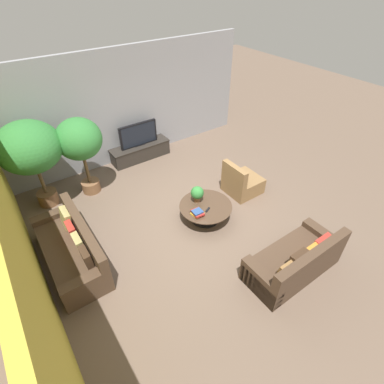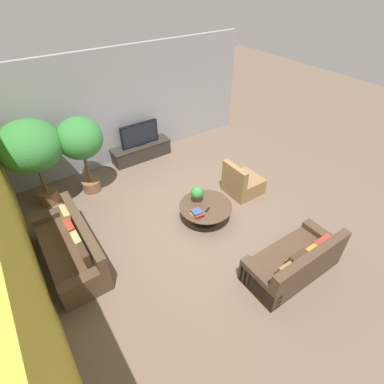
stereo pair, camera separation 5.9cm
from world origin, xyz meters
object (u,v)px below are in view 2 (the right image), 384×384
Objects in this scene: potted_plant_tabletop at (197,193)px; television at (139,134)px; media_console at (141,151)px; potted_palm_corner at (80,141)px; coffee_table at (205,210)px; couch_near_entry at (294,262)px; armchair_wicker at (242,183)px; potted_palm_tall at (30,148)px; couch_by_wall at (72,249)px.

television is at bearing 88.68° from potted_plant_tabletop.
potted_palm_corner is (-1.73, -0.66, 1.15)m from media_console.
potted_palm_corner reaches higher than media_console.
media_console is 1.48× the size of coffee_table.
coffee_table is 0.60× the size of potted_palm_corner.
couch_near_entry is 2.41m from potted_plant_tabletop.
television is 3.18m from armchair_wicker.
media_console is 4.52× the size of potted_plant_tabletop.
couch_near_entry is 4.85× the size of potted_plant_tabletop.
media_console is 0.82× the size of potted_palm_tall.
armchair_wicker reaches higher than couch_by_wall.
couch_by_wall is 1.03× the size of potted_palm_tall.
television is (-0.00, -0.00, 0.53)m from media_console.
media_console is 3.81m from couch_by_wall.
armchair_wicker is at bearing 86.47° from couch_by_wall.
potted_palm_tall is 5.49× the size of potted_plant_tabletop.
potted_palm_corner is at bearing 151.46° from couch_by_wall.
couch_near_entry is (0.46, -5.22, 0.06)m from media_console.
coffee_table is (-0.01, -3.13, 0.04)m from media_console.
potted_palm_tall reaches higher than couch_by_wall.
couch_near_entry is (0.46, -5.22, -0.47)m from television.
potted_plant_tabletop is (-0.53, 2.33, 0.31)m from couch_near_entry.
media_console is 5.24m from couch_near_entry.
potted_palm_tall is at bearing -168.82° from media_console.
potted_plant_tabletop is at bearing -41.41° from potted_palm_tall.
couch_by_wall is at bearing 169.30° from coffee_table.
potted_plant_tabletop is (-0.07, -2.89, -0.16)m from television.
television is 2.87m from potted_palm_tall.
potted_palm_corner is at bearing 54.17° from armchair_wicker.
potted_palm_tall is at bearing 60.21° from armchair_wicker.
media_console is at bearing 20.84° from potted_palm_corner.
potted_palm_corner is (-2.19, 4.56, 1.10)m from couch_near_entry.
armchair_wicker is at bearing 11.68° from coffee_table.
armchair_wicker is 3.91m from potted_palm_corner.
armchair_wicker is at bearing -109.85° from couch_near_entry.
couch_near_entry reaches higher than coffee_table.
potted_palm_corner is at bearing -6.75° from potted_palm_tall.
couch_near_entry is 0.88× the size of potted_palm_tall.
media_console is at bearing 88.68° from potted_plant_tabletop.
potted_plant_tabletop is (2.66, -2.35, -0.88)m from potted_palm_tall.
potted_palm_corner is at bearing 126.69° from potted_plant_tabletop.
potted_plant_tabletop is at bearing 83.96° from couch_by_wall.
couch_near_entry is at bearing -64.36° from potted_palm_corner.
couch_by_wall is 4.17m from couch_near_entry.
potted_palm_corner reaches higher than armchair_wicker.
potted_plant_tabletop is at bearing -53.31° from potted_palm_corner.
armchair_wicker is (1.31, -2.85, -0.49)m from television.
armchair_wicker is (4.10, -0.25, -0.02)m from couch_by_wall.
couch_near_entry is at bearing -84.98° from media_console.
couch_by_wall reaches higher than potted_plant_tabletop.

